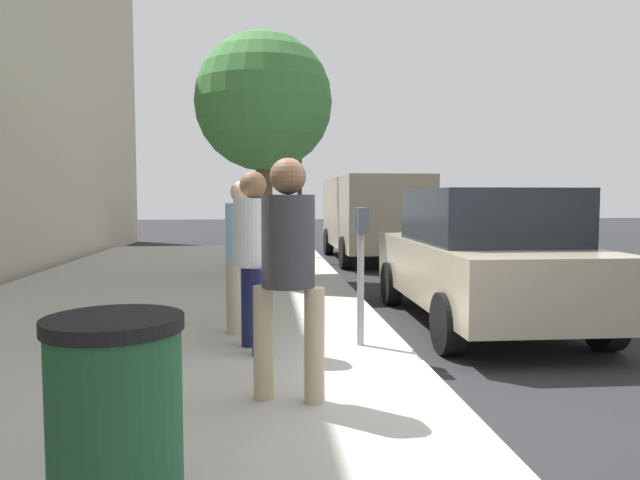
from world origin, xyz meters
name	(u,v)px	position (x,y,z in m)	size (l,w,h in m)	color
ground_plane	(450,406)	(0.00, 0.00, 0.00)	(80.00, 80.00, 0.00)	#232326
sidewalk_slab	(60,410)	(0.00, 3.00, 0.07)	(28.00, 6.00, 0.15)	#A8A59E
parking_meter	(361,246)	(1.40, 0.49, 1.17)	(0.36, 0.12, 1.41)	gray
pedestrian_at_meter	(253,246)	(1.28, 1.57, 1.19)	(0.52, 0.39, 1.77)	#191E4C
pedestrian_bystander	(288,258)	(-0.17, 1.30, 1.22)	(0.39, 0.52, 1.80)	tan
parking_officer	(242,244)	(2.17, 1.72, 1.14)	(0.46, 0.37, 1.70)	tan
parked_sedan_near	(482,257)	(2.87, -1.35, 0.89)	(4.42, 2.00, 1.77)	gray
parked_van_far	(372,213)	(10.62, -1.35, 1.26)	(5.21, 2.14, 2.18)	gray
street_tree	(264,103)	(6.79, 1.46, 3.44)	(2.60, 2.60, 4.62)	brown
traffic_signal	(304,161)	(10.45, 0.45, 2.58)	(0.24, 0.44, 3.60)	black
trash_bin	(116,432)	(-1.91, 2.11, 0.66)	(0.59, 0.59, 1.01)	#1E4C2D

